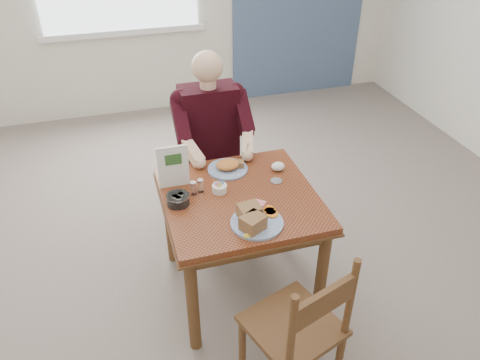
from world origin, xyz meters
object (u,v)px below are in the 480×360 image
object	(u,v)px
table	(240,211)
diner	(212,133)
far_plate	(228,167)
chair_far	(210,166)
near_plate	(254,219)
chair_near	(299,330)

from	to	relation	value
table	diner	xyz separation A→B (m)	(0.00, 0.71, 0.17)
table	far_plate	world-z (taller)	far_plate
far_plate	diner	bearing A→B (deg)	91.41
chair_far	near_plate	world-z (taller)	chair_far
near_plate	far_plate	bearing A→B (deg)	88.85
chair_near	far_plate	bearing A→B (deg)	92.75
table	near_plate	bearing A→B (deg)	-90.28
diner	table	bearing A→B (deg)	-90.00
table	near_plate	world-z (taller)	near_plate
table	far_plate	xyz separation A→B (m)	(0.01, 0.29, 0.14)
chair_near	diner	xyz separation A→B (m)	(-0.06, 1.51, 0.33)
chair_near	far_plate	xyz separation A→B (m)	(-0.05, 1.10, 0.30)
table	diner	bearing A→B (deg)	90.00
chair_near	diner	bearing A→B (deg)	92.38
table	chair_far	world-z (taller)	chair_far
table	chair_far	bearing A→B (deg)	90.00
table	chair_near	bearing A→B (deg)	-85.54
chair_near	far_plate	world-z (taller)	chair_near
table	chair_near	size ratio (longest dim) A/B	0.97
chair_far	near_plate	xyz separation A→B (m)	(-0.00, -1.07, 0.31)
table	chair_far	xyz separation A→B (m)	(0.00, 0.80, -0.16)
diner	far_plate	distance (m)	0.41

